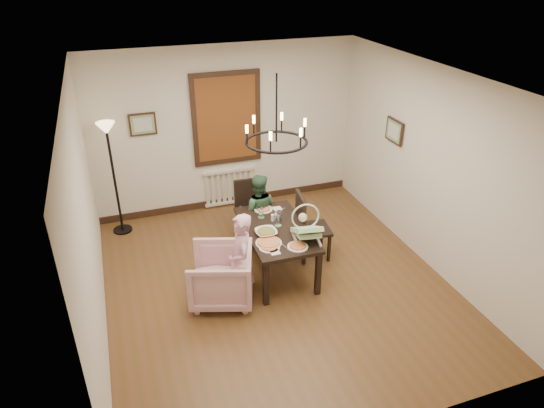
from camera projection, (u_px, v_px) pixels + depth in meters
room_shell at (267, 180)px, 6.34m from camera, size 4.51×5.00×2.81m
dining_table at (276, 233)px, 6.68m from camera, size 0.87×1.51×0.70m
chair_far at (251, 211)px, 7.52m from camera, size 0.43×0.43×0.95m
chair_right at (314, 225)px, 7.05m from camera, size 0.51×0.51×1.04m
armchair at (221, 276)px, 6.23m from camera, size 1.01×1.00×0.73m
elderly_woman at (241, 268)px, 6.08m from camera, size 0.29×0.41×1.07m
seated_man at (258, 217)px, 7.33m from camera, size 0.57×0.50×0.98m
baby_bouncer at (307, 228)px, 6.29m from camera, size 0.47×0.59×0.35m
salad_bowl at (266, 232)px, 6.46m from camera, size 0.35×0.35×0.09m
pizza_platter at (269, 242)px, 6.27m from camera, size 0.34×0.34×0.04m
drinking_glass at (278, 220)px, 6.70m from camera, size 0.06×0.06×0.12m
window_blinds at (227, 119)px, 7.99m from camera, size 1.00×0.03×1.40m
radiator at (229, 186)px, 8.60m from camera, size 0.92×0.12×0.62m
picture_back at (143, 124)px, 7.59m from camera, size 0.42×0.03×0.36m
picture_right at (394, 131)px, 7.31m from camera, size 0.03×0.42×0.36m
floor_lamp at (115, 181)px, 7.51m from camera, size 0.30×0.30×1.80m
chandelier at (276, 142)px, 6.06m from camera, size 0.80×0.80×0.04m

